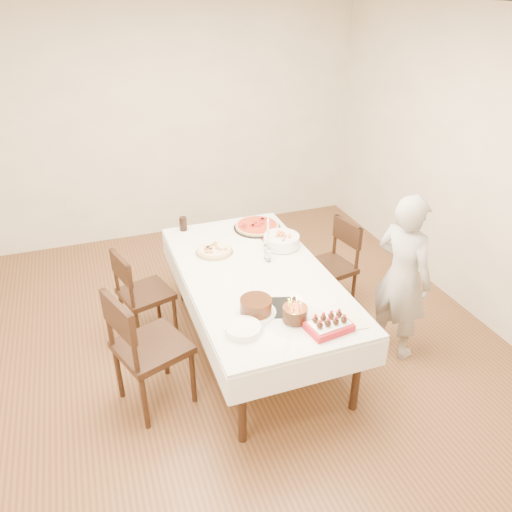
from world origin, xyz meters
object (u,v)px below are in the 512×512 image
object	(u,v)px
taper_candle	(268,235)
layer_cake	(256,306)
person	(402,277)
pizza_white	(214,251)
chair_right_savory	(329,268)
dining_table	(256,311)
chair_left_savory	(146,294)
pizza_pepperoni	(257,226)
pasta_bowl	(281,241)
chair_left_dessert	(152,347)
birthday_cake	(295,310)
strawberry_box	(329,325)
cola_glass	(183,224)

from	to	relation	value
taper_candle	layer_cake	bearing A→B (deg)	-116.29
person	pizza_white	world-z (taller)	person
chair_right_savory	pizza_white	bearing A→B (deg)	164.10
dining_table	taper_candle	bearing A→B (deg)	54.76
chair_left_savory	taper_candle	distance (m)	1.19
chair_left_savory	pizza_pepperoni	bearing A→B (deg)	178.38
taper_candle	pizza_white	bearing A→B (deg)	164.32
pizza_pepperoni	pasta_bowl	xyz separation A→B (m)	(0.08, -0.43, 0.04)
chair_left_dessert	chair_right_savory	bearing A→B (deg)	-179.28
birthday_cake	strawberry_box	world-z (taller)	birthday_cake
person	taper_candle	xyz separation A→B (m)	(-0.89, 0.74, 0.19)
dining_table	taper_candle	size ratio (longest dim) A/B	6.59
dining_table	pasta_bowl	size ratio (longest dim) A/B	6.72
layer_cake	pizza_pepperoni	bearing A→B (deg)	69.67
cola_glass	chair_left_savory	bearing A→B (deg)	-133.67
taper_candle	strawberry_box	distance (m)	1.19
chair_left_dessert	person	size ratio (longest dim) A/B	0.70
pasta_bowl	strawberry_box	world-z (taller)	pasta_bowl
pasta_bowl	cola_glass	xyz separation A→B (m)	(-0.75, 0.63, 0.01)
taper_candle	cola_glass	distance (m)	0.90
taper_candle	chair_right_savory	bearing A→B (deg)	1.51
chair_left_dessert	person	world-z (taller)	person
chair_left_savory	person	size ratio (longest dim) A/B	0.61
dining_table	layer_cake	world-z (taller)	layer_cake
layer_cake	birthday_cake	bearing A→B (deg)	-38.56
person	layer_cake	bearing A→B (deg)	75.52
pizza_pepperoni	dining_table	bearing A→B (deg)	-110.59
chair_left_dessert	pizza_pepperoni	size ratio (longest dim) A/B	2.24
pizza_white	cola_glass	bearing A→B (deg)	105.83
taper_candle	strawberry_box	world-z (taller)	taper_candle
dining_table	strawberry_box	world-z (taller)	strawberry_box
pizza_pepperoni	chair_right_savory	bearing A→B (deg)	-38.59
chair_left_savory	strawberry_box	bearing A→B (deg)	112.09
chair_right_savory	chair_left_dessert	distance (m)	1.91
person	layer_cake	size ratio (longest dim) A/B	4.94
layer_cake	pizza_white	bearing A→B (deg)	92.34
dining_table	chair_left_dessert	xyz separation A→B (m)	(-0.93, -0.34, 0.13)
person	strawberry_box	world-z (taller)	person
pasta_bowl	strawberry_box	bearing A→B (deg)	-97.21
dining_table	pizza_pepperoni	bearing A→B (deg)	69.41
dining_table	pizza_white	distance (m)	0.64
person	dining_table	bearing A→B (deg)	50.68
cola_glass	person	bearing A→B (deg)	-43.27
pasta_bowl	strawberry_box	distance (m)	1.24
pasta_bowl	person	bearing A→B (deg)	-46.37
dining_table	birthday_cake	world-z (taller)	birthday_cake
pasta_bowl	cola_glass	distance (m)	0.98
layer_cake	dining_table	bearing A→B (deg)	70.06
strawberry_box	pasta_bowl	bearing A→B (deg)	82.79
person	chair_left_dessert	bearing A→B (deg)	69.09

